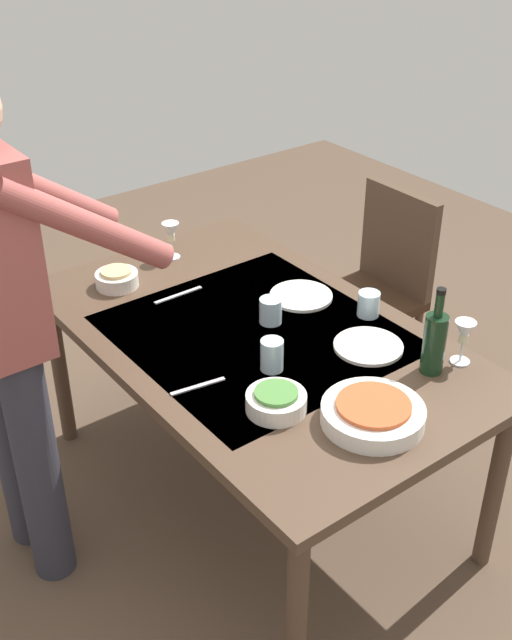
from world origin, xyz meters
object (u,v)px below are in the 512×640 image
at_px(water_cup_near_left, 272,355).
at_px(water_cup_far_left, 271,311).
at_px(chair_near, 379,280).
at_px(water_cup_near_right, 369,304).
at_px(wine_glass_right, 464,335).
at_px(dining_table, 256,349).
at_px(person_server, 5,315).
at_px(wine_bottle, 434,341).
at_px(side_bowl_bread, 117,278).
at_px(wine_glass_left, 171,234).
at_px(side_bowl_salad, 276,401).
at_px(dinner_plate_far, 368,346).
at_px(dinner_plate_near, 301,296).
at_px(serving_bowl_pasta, 373,413).

height_order(water_cup_near_left, water_cup_far_left, water_cup_near_left).
height_order(chair_near, water_cup_near_right, chair_near).
distance_m(chair_near, wine_glass_right, 0.98).
relative_size(dining_table, person_server, 0.96).
xyz_separation_m(wine_bottle, wine_glass_right, (-0.02, -0.11, -0.01)).
relative_size(dining_table, water_cup_near_right, 18.18).
bearing_deg(water_cup_far_left, water_cup_near_left, 142.70).
distance_m(dining_table, side_bowl_bread, 0.62).
bearing_deg(water_cup_near_right, wine_glass_left, 21.26).
relative_size(wine_glass_left, water_cup_far_left, 1.66).
bearing_deg(side_bowl_salad, dinner_plate_far, -80.32).
height_order(water_cup_near_right, dinner_plate_far, water_cup_near_right).
xyz_separation_m(wine_bottle, dinner_plate_near, (0.61, 0.02, -0.10)).
distance_m(person_server, serving_bowl_pasta, 1.12).
bearing_deg(side_bowl_salad, water_cup_far_left, -36.22).
bearing_deg(side_bowl_salad, water_cup_near_left, -34.76).
relative_size(wine_glass_left, water_cup_near_right, 1.69).
bearing_deg(dinner_plate_far, side_bowl_bread, 27.46).
bearing_deg(dinner_plate_far, water_cup_far_left, 25.79).
bearing_deg(wine_bottle, wine_glass_right, -102.17).
height_order(person_server, wine_bottle, person_server).
distance_m(wine_glass_right, side_bowl_salad, 0.65).
bearing_deg(wine_glass_right, chair_near, -29.89).
xyz_separation_m(person_server, water_cup_near_left, (-0.43, -0.67, -0.18)).
xyz_separation_m(wine_bottle, side_bowl_salad, (0.14, 0.51, -0.08)).
bearing_deg(serving_bowl_pasta, water_cup_near_right, -42.90).
bearing_deg(wine_glass_right, water_cup_far_left, 30.55).
bearing_deg(dinner_plate_near, dinner_plate_far, 174.22).
height_order(chair_near, person_server, person_server).
distance_m(chair_near, water_cup_near_right, 0.69).
distance_m(wine_glass_left, serving_bowl_pasta, 1.25).
height_order(dining_table, dinner_plate_far, dinner_plate_far).
relative_size(dinner_plate_near, dinner_plate_far, 1.00).
bearing_deg(person_server, water_cup_near_left, -123.02).
xyz_separation_m(dining_table, wine_glass_right, (-0.54, -0.41, 0.17)).
bearing_deg(chair_near, dinner_plate_far, 131.67).
bearing_deg(serving_bowl_pasta, wine_glass_left, -4.63).
xyz_separation_m(chair_near, serving_bowl_pasta, (-0.86, 0.90, 0.23)).
bearing_deg(dinner_plate_near, water_cup_near_left, 128.68).
distance_m(person_server, dinner_plate_far, 1.15).
bearing_deg(wine_glass_left, dinner_plate_near, -159.93).
bearing_deg(dining_table, side_bowl_bread, 20.58).
distance_m(wine_glass_right, dinner_plate_near, 0.65).
bearing_deg(water_cup_far_left, wine_glass_left, 0.77).
height_order(wine_bottle, side_bowl_salad, wine_bottle).
xyz_separation_m(dining_table, person_server, (0.23, 0.76, 0.30)).
bearing_deg(dining_table, person_server, 73.03).
height_order(wine_glass_right, side_bowl_bread, wine_glass_right).
relative_size(wine_bottle, water_cup_near_left, 2.80).
relative_size(water_cup_near_left, water_cup_near_right, 1.18).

